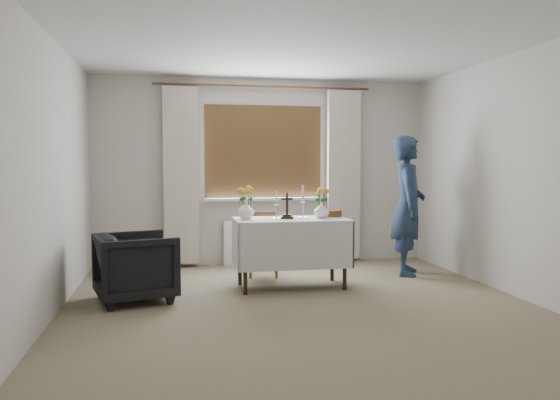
{
  "coord_description": "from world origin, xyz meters",
  "views": [
    {
      "loc": [
        -1.17,
        -4.81,
        1.38
      ],
      "look_at": [
        -0.09,
        0.8,
        0.98
      ],
      "focal_mm": 35.0,
      "sensor_mm": 36.0,
      "label": 1
    }
  ],
  "objects_px": {
    "wooden_chair": "(263,244)",
    "wooden_cross": "(287,205)",
    "armchair": "(136,267)",
    "altar_table": "(291,253)",
    "flower_vase_right": "(322,210)",
    "flower_vase_left": "(246,210)",
    "person": "(408,205)"
  },
  "relations": [
    {
      "from": "wooden_chair",
      "to": "flower_vase_right",
      "type": "distance_m",
      "value": 0.97
    },
    {
      "from": "altar_table",
      "to": "wooden_cross",
      "type": "distance_m",
      "value": 0.53
    },
    {
      "from": "wooden_cross",
      "to": "flower_vase_left",
      "type": "bearing_deg",
      "value": -178.26
    },
    {
      "from": "wooden_cross",
      "to": "flower_vase_right",
      "type": "relative_size",
      "value": 1.65
    },
    {
      "from": "armchair",
      "to": "flower_vase_left",
      "type": "bearing_deg",
      "value": -88.67
    },
    {
      "from": "person",
      "to": "flower_vase_left",
      "type": "bearing_deg",
      "value": 122.11
    },
    {
      "from": "wooden_chair",
      "to": "wooden_cross",
      "type": "distance_m",
      "value": 0.86
    },
    {
      "from": "altar_table",
      "to": "flower_vase_right",
      "type": "relative_size",
      "value": 7.06
    },
    {
      "from": "armchair",
      "to": "flower_vase_right",
      "type": "xyz_separation_m",
      "value": [
        1.99,
        0.28,
        0.51
      ]
    },
    {
      "from": "wooden_cross",
      "to": "altar_table",
      "type": "bearing_deg",
      "value": 14.17
    },
    {
      "from": "armchair",
      "to": "wooden_cross",
      "type": "height_order",
      "value": "wooden_cross"
    },
    {
      "from": "wooden_chair",
      "to": "flower_vase_right",
      "type": "height_order",
      "value": "flower_vase_right"
    },
    {
      "from": "altar_table",
      "to": "person",
      "type": "relative_size",
      "value": 0.73
    },
    {
      "from": "flower_vase_right",
      "to": "wooden_cross",
      "type": "bearing_deg",
      "value": -178.9
    },
    {
      "from": "armchair",
      "to": "person",
      "type": "height_order",
      "value": "person"
    },
    {
      "from": "person",
      "to": "wooden_cross",
      "type": "xyz_separation_m",
      "value": [
        -1.6,
        -0.42,
        0.06
      ]
    },
    {
      "from": "armchair",
      "to": "wooden_cross",
      "type": "distance_m",
      "value": 1.71
    },
    {
      "from": "wooden_chair",
      "to": "flower_vase_right",
      "type": "relative_size",
      "value": 4.45
    },
    {
      "from": "altar_table",
      "to": "armchair",
      "type": "xyz_separation_m",
      "value": [
        -1.64,
        -0.28,
        -0.04
      ]
    },
    {
      "from": "armchair",
      "to": "altar_table",
      "type": "bearing_deg",
      "value": -95.37
    },
    {
      "from": "armchair",
      "to": "person",
      "type": "bearing_deg",
      "value": -92.67
    },
    {
      "from": "wooden_chair",
      "to": "flower_vase_left",
      "type": "distance_m",
      "value": 0.82
    },
    {
      "from": "flower_vase_right",
      "to": "flower_vase_left",
      "type": "bearing_deg",
      "value": 176.37
    },
    {
      "from": "wooden_cross",
      "to": "flower_vase_right",
      "type": "xyz_separation_m",
      "value": [
        0.39,
        0.01,
        -0.06
      ]
    },
    {
      "from": "altar_table",
      "to": "flower_vase_left",
      "type": "distance_m",
      "value": 0.69
    },
    {
      "from": "wooden_chair",
      "to": "wooden_cross",
      "type": "height_order",
      "value": "wooden_cross"
    },
    {
      "from": "flower_vase_left",
      "to": "flower_vase_right",
      "type": "relative_size",
      "value": 1.08
    },
    {
      "from": "altar_table",
      "to": "wooden_chair",
      "type": "distance_m",
      "value": 0.69
    },
    {
      "from": "wooden_cross",
      "to": "armchair",
      "type": "bearing_deg",
      "value": -160.66
    },
    {
      "from": "wooden_cross",
      "to": "wooden_chair",
      "type": "bearing_deg",
      "value": 112.84
    },
    {
      "from": "wooden_chair",
      "to": "person",
      "type": "xyz_separation_m",
      "value": [
        1.76,
        -0.24,
        0.46
      ]
    },
    {
      "from": "person",
      "to": "altar_table",
      "type": "bearing_deg",
      "value": 127.2
    }
  ]
}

